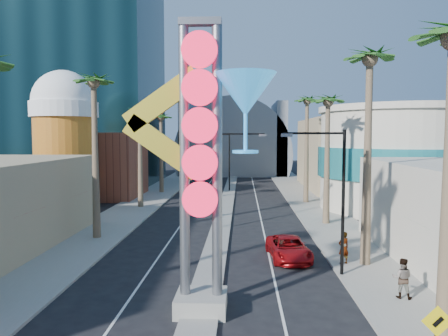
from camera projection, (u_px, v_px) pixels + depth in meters
sidewalk_west at (146, 200)px, 51.33m from camera, size 5.00×100.00×0.15m
sidewalk_east at (309, 201)px, 50.53m from camera, size 5.00×100.00×0.15m
median at (228, 197)px, 53.92m from camera, size 1.60×84.00×0.15m
hotel_tower at (88, 22)px, 66.94m from camera, size 20.00×20.00×50.00m
brick_filler_west at (100, 165)px, 54.30m from camera, size 10.00×10.00×8.00m
filler_east at (341, 154)px, 62.84m from camera, size 10.00×20.00×10.00m
beer_mug at (65, 134)px, 46.09m from camera, size 7.00×7.00×14.50m
turquoise_building at (400, 159)px, 44.81m from camera, size 16.60×16.60×10.60m
canopy at (234, 152)px, 87.48m from camera, size 22.00×16.00×22.00m
neon_sign at (220, 144)px, 18.44m from camera, size 6.53×2.60×12.55m
ped_sign at (436, 336)px, 12.59m from camera, size 0.92×0.12×2.66m
streetlight_0 at (227, 170)px, 35.61m from camera, size 3.79×0.25×8.00m
streetlight_1 at (225, 156)px, 59.56m from camera, size 3.79×0.25×8.00m
streetlight_2 at (335, 189)px, 23.39m from camera, size 3.45×0.25×8.00m
palm_1 at (94, 92)px, 31.58m from camera, size 2.40×2.40×12.70m
palm_2 at (140, 118)px, 45.63m from camera, size 2.40×2.40×11.20m
palm_3 at (161, 122)px, 57.58m from camera, size 2.40×2.40×11.20m
palm_5 at (370, 72)px, 24.81m from camera, size 2.40×2.40×13.20m
palm_6 at (328, 109)px, 36.87m from camera, size 2.40×2.40×11.70m
palm_7 at (307, 107)px, 48.75m from camera, size 2.40×2.40×12.70m
red_pickup at (289, 248)px, 27.07m from camera, size 2.74×5.17×1.38m
pedestrian_a at (344, 248)px, 25.60m from camera, size 0.82×0.70×1.91m
pedestrian_b at (402, 278)px, 20.21m from camera, size 1.09×0.97×1.87m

